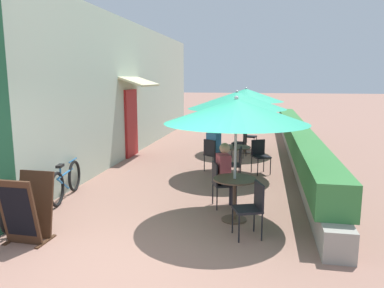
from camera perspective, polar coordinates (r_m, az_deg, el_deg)
ground_plane at (r=5.37m, az=-9.19°, el=-17.22°), size 120.00×120.00×0.00m
cafe_facade_wall at (r=12.51m, az=-9.08°, el=8.23°), size 0.98×14.84×4.20m
planter_hedge at (r=12.00m, az=15.72°, el=0.45°), size 0.60×13.84×1.01m
patio_table_near at (r=6.54m, az=6.50°, el=-7.09°), size 0.74×0.74×0.75m
patio_umbrella_near at (r=6.28m, az=6.74°, el=5.01°), size 2.42×2.42×2.16m
cafe_chair_near_left at (r=7.18m, az=4.33°, el=-5.62°), size 0.51×0.51×0.87m
seated_patron_near_left at (r=7.17m, az=5.22°, el=-4.26°), size 0.49×0.44×1.25m
cafe_chair_near_right at (r=5.92m, az=9.14°, el=-9.16°), size 0.51×0.51×0.87m
patio_table_mid at (r=9.49m, az=6.68°, el=-1.71°), size 0.74×0.74×0.75m
patio_umbrella_mid at (r=9.31m, az=6.85°, el=6.61°), size 2.42×2.42×2.16m
cafe_chair_mid_left at (r=9.86m, az=3.09°, el=-1.31°), size 0.55×0.55×0.87m
seated_patron_mid_left at (r=9.92m, az=3.51°, el=-0.25°), size 0.48×0.51×1.25m
cafe_chair_mid_right at (r=8.80m, az=6.66°, el=-2.76°), size 0.41×0.41×0.87m
cafe_chair_mid_back at (r=9.87m, az=10.29°, el=-1.46°), size 0.54×0.54×0.87m
coffee_cup_mid at (r=9.58m, az=6.42°, el=0.01°), size 0.07×0.07×0.09m
patio_table_far at (r=12.46m, az=8.09°, el=1.06°), size 0.74×0.74×0.75m
patio_umbrella_far at (r=12.33m, az=8.24°, el=7.39°), size 2.42×2.42×2.16m
cafe_chair_far_left at (r=13.17m, az=8.54°, el=1.44°), size 0.47×0.47×0.87m
cafe_chair_far_right at (r=11.77m, az=7.57°, el=0.46°), size 0.47×0.47×0.87m
bicycle_leaning at (r=7.04m, az=-23.59°, el=-8.08°), size 0.22×1.70×0.79m
bicycle_second at (r=8.14m, az=-18.64°, el=-5.43°), size 0.33×1.67×0.77m
menu_board at (r=6.22m, az=-23.79°, el=-9.02°), size 0.62×0.65×1.03m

